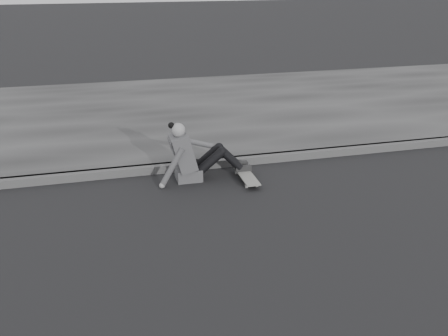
% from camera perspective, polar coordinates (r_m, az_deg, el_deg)
% --- Properties ---
extents(ground, '(80.00, 80.00, 0.00)m').
position_cam_1_polar(ground, '(6.31, 21.43, -6.82)').
color(ground, black).
rests_on(ground, ground).
extents(curb, '(24.00, 0.16, 0.12)m').
position_cam_1_polar(curb, '(8.29, 11.45, 1.73)').
color(curb, '#484848').
rests_on(curb, ground).
extents(sidewalk, '(24.00, 6.00, 0.12)m').
position_cam_1_polar(sidewalk, '(10.95, 4.70, 7.10)').
color(sidewalk, '#363636').
rests_on(sidewalk, ground).
extents(skateboard, '(0.20, 0.78, 0.09)m').
position_cam_1_polar(skateboard, '(7.21, 2.56, -0.89)').
color(skateboard, '#999A94').
rests_on(skateboard, ground).
extents(seated_woman, '(1.38, 0.46, 0.88)m').
position_cam_1_polar(seated_woman, '(7.16, -3.61, 1.41)').
color(seated_woman, '#49494B').
rests_on(seated_woman, ground).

